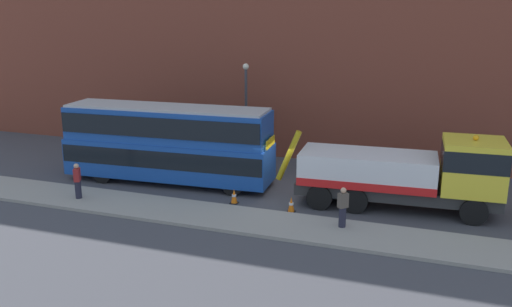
{
  "coord_description": "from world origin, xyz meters",
  "views": [
    {
      "loc": [
        7.24,
        -24.87,
        9.02
      ],
      "look_at": [
        -1.44,
        -0.33,
        2.0
      ],
      "focal_mm": 38.53,
      "sensor_mm": 36.0,
      "label": 1
    }
  ],
  "objects_px": {
    "pedestrian_onlooker": "(78,181)",
    "pedestrian_bystander": "(343,208)",
    "traffic_cone_near_bus": "(234,197)",
    "recovery_tow_truck": "(407,172)",
    "double_decker_bus": "(168,141)",
    "traffic_cone_midway": "(291,205)",
    "street_lamp": "(246,104)"
  },
  "relations": [
    {
      "from": "traffic_cone_midway",
      "to": "street_lamp",
      "type": "distance_m",
      "value": 9.22
    },
    {
      "from": "recovery_tow_truck",
      "to": "double_decker_bus",
      "type": "bearing_deg",
      "value": 176.69
    },
    {
      "from": "recovery_tow_truck",
      "to": "street_lamp",
      "type": "relative_size",
      "value": 1.75
    },
    {
      "from": "pedestrian_bystander",
      "to": "traffic_cone_midway",
      "type": "xyz_separation_m",
      "value": [
        -2.56,
        1.29,
        -0.64
      ]
    },
    {
      "from": "double_decker_bus",
      "to": "traffic_cone_near_bus",
      "type": "xyz_separation_m",
      "value": [
        4.44,
        -1.88,
        -1.89
      ]
    },
    {
      "from": "recovery_tow_truck",
      "to": "traffic_cone_near_bus",
      "type": "bearing_deg",
      "value": -169.44
    },
    {
      "from": "traffic_cone_near_bus",
      "to": "recovery_tow_truck",
      "type": "bearing_deg",
      "value": 14.0
    },
    {
      "from": "recovery_tow_truck",
      "to": "pedestrian_onlooker",
      "type": "distance_m",
      "value": 15.35
    },
    {
      "from": "double_decker_bus",
      "to": "traffic_cone_midway",
      "type": "relative_size",
      "value": 15.49
    },
    {
      "from": "pedestrian_onlooker",
      "to": "traffic_cone_midway",
      "type": "relative_size",
      "value": 2.38
    },
    {
      "from": "traffic_cone_near_bus",
      "to": "street_lamp",
      "type": "relative_size",
      "value": 0.12
    },
    {
      "from": "pedestrian_onlooker",
      "to": "pedestrian_bystander",
      "type": "distance_m",
      "value": 12.54
    },
    {
      "from": "double_decker_bus",
      "to": "traffic_cone_midway",
      "type": "bearing_deg",
      "value": -19.28
    },
    {
      "from": "recovery_tow_truck",
      "to": "pedestrian_onlooker",
      "type": "height_order",
      "value": "recovery_tow_truck"
    },
    {
      "from": "traffic_cone_near_bus",
      "to": "pedestrian_bystander",
      "type": "bearing_deg",
      "value": -15.26
    },
    {
      "from": "recovery_tow_truck",
      "to": "traffic_cone_near_bus",
      "type": "xyz_separation_m",
      "value": [
        -7.67,
        -1.91,
        -1.42
      ]
    },
    {
      "from": "recovery_tow_truck",
      "to": "traffic_cone_midway",
      "type": "relative_size",
      "value": 14.18
    },
    {
      "from": "street_lamp",
      "to": "traffic_cone_near_bus",
      "type": "bearing_deg",
      "value": -74.07
    },
    {
      "from": "double_decker_bus",
      "to": "street_lamp",
      "type": "bearing_deg",
      "value": 61.02
    },
    {
      "from": "double_decker_bus",
      "to": "traffic_cone_near_bus",
      "type": "distance_m",
      "value": 5.18
    },
    {
      "from": "recovery_tow_truck",
      "to": "double_decker_bus",
      "type": "distance_m",
      "value": 12.12
    },
    {
      "from": "traffic_cone_midway",
      "to": "recovery_tow_truck",
      "type": "bearing_deg",
      "value": 23.5
    },
    {
      "from": "double_decker_bus",
      "to": "traffic_cone_near_bus",
      "type": "relative_size",
      "value": 15.49
    },
    {
      "from": "double_decker_bus",
      "to": "pedestrian_bystander",
      "type": "height_order",
      "value": "double_decker_bus"
    },
    {
      "from": "pedestrian_onlooker",
      "to": "pedestrian_bystander",
      "type": "xyz_separation_m",
      "value": [
        12.52,
        0.69,
        0.0
      ]
    },
    {
      "from": "pedestrian_onlooker",
      "to": "street_lamp",
      "type": "xyz_separation_m",
      "value": [
        5.11,
        9.16,
        2.49
      ]
    },
    {
      "from": "traffic_cone_near_bus",
      "to": "traffic_cone_midway",
      "type": "height_order",
      "value": "same"
    },
    {
      "from": "double_decker_bus",
      "to": "recovery_tow_truck",
      "type": "bearing_deg",
      "value": -3.31
    },
    {
      "from": "double_decker_bus",
      "to": "traffic_cone_midway",
      "type": "distance_m",
      "value": 7.81
    },
    {
      "from": "traffic_cone_midway",
      "to": "street_lamp",
      "type": "relative_size",
      "value": 0.12
    },
    {
      "from": "pedestrian_bystander",
      "to": "street_lamp",
      "type": "height_order",
      "value": "street_lamp"
    },
    {
      "from": "double_decker_bus",
      "to": "pedestrian_onlooker",
      "type": "distance_m",
      "value": 5.0
    }
  ]
}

